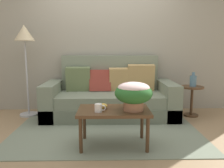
# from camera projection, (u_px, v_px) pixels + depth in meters

# --- Properties ---
(ground_plane) EXTENTS (14.00, 14.00, 0.00)m
(ground_plane) POSITION_uv_depth(u_px,v_px,m) (106.00, 128.00, 3.44)
(ground_plane) COLOR #997A56
(wall_back) EXTENTS (6.40, 0.12, 2.71)m
(wall_back) POSITION_uv_depth(u_px,v_px,m) (106.00, 39.00, 4.34)
(wall_back) COLOR gray
(wall_back) RESTS_ON ground
(area_rug) EXTENTS (2.67, 1.83, 0.01)m
(area_rug) POSITION_uv_depth(u_px,v_px,m) (106.00, 130.00, 3.34)
(area_rug) COLOR gray
(area_rug) RESTS_ON ground
(couch) EXTENTS (2.25, 0.93, 1.06)m
(couch) POSITION_uv_depth(u_px,v_px,m) (110.00, 97.00, 4.03)
(couch) COLOR #626B59
(couch) RESTS_ON ground
(coffee_table) EXTENTS (0.87, 0.52, 0.47)m
(coffee_table) POSITION_uv_depth(u_px,v_px,m) (114.00, 114.00, 2.76)
(coffee_table) COLOR #442D1B
(coffee_table) RESTS_ON ground
(side_table) EXTENTS (0.39, 0.39, 0.53)m
(side_table) POSITION_uv_depth(u_px,v_px,m) (192.00, 95.00, 3.99)
(side_table) COLOR #4C331E
(side_table) RESTS_ON ground
(floor_lamp) EXTENTS (0.34, 0.34, 1.59)m
(floor_lamp) POSITION_uv_depth(u_px,v_px,m) (25.00, 42.00, 3.87)
(floor_lamp) COLOR #B2B2B7
(floor_lamp) RESTS_ON ground
(potted_plant) EXTENTS (0.45, 0.45, 0.34)m
(potted_plant) POSITION_uv_depth(u_px,v_px,m) (134.00, 93.00, 2.68)
(potted_plant) COLOR #A36B4C
(potted_plant) RESTS_ON coffee_table
(coffee_mug) EXTENTS (0.13, 0.09, 0.10)m
(coffee_mug) POSITION_uv_depth(u_px,v_px,m) (99.00, 108.00, 2.63)
(coffee_mug) COLOR white
(coffee_mug) RESTS_ON coffee_table
(snack_bowl) EXTENTS (0.12, 0.12, 0.06)m
(snack_bowl) POSITION_uv_depth(u_px,v_px,m) (103.00, 106.00, 2.77)
(snack_bowl) COLOR gold
(snack_bowl) RESTS_ON coffee_table
(table_vase) EXTENTS (0.11, 0.11, 0.25)m
(table_vase) POSITION_uv_depth(u_px,v_px,m) (193.00, 81.00, 3.94)
(table_vase) COLOR slate
(table_vase) RESTS_ON side_table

